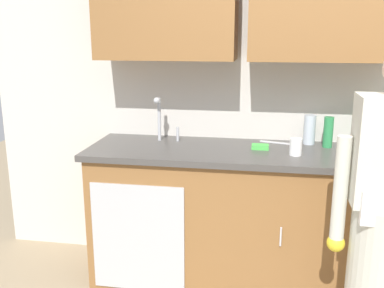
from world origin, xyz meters
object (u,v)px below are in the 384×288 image
at_px(cup_by_sink, 296,147).
at_px(sponge, 260,147).
at_px(bottle_cleaner_spray, 328,132).
at_px(bottle_water_tall, 368,126).
at_px(knife_on_counter, 277,143).
at_px(bottle_soap, 310,130).
at_px(sink, 160,148).

xyz_separation_m(cup_by_sink, sponge, (-0.22, 0.11, -0.04)).
height_order(bottle_cleaner_spray, cup_by_sink, bottle_cleaner_spray).
distance_m(cup_by_sink, sponge, 0.25).
bearing_deg(cup_by_sink, bottle_cleaner_spray, 46.97).
height_order(bottle_water_tall, sponge, bottle_water_tall).
bearing_deg(knife_on_counter, bottle_soap, -161.41).
relative_size(sink, cup_by_sink, 4.77).
xyz_separation_m(bottle_soap, sponge, (-0.32, -0.19, -0.08)).
distance_m(sink, bottle_cleaner_spray, 1.11).
xyz_separation_m(bottle_cleaner_spray, sponge, (-0.43, -0.12, -0.09)).
xyz_separation_m(sink, bottle_water_tall, (1.35, 0.20, 0.15)).
xyz_separation_m(bottle_water_tall, cup_by_sink, (-0.47, -0.29, -0.09)).
distance_m(bottle_water_tall, bottle_cleaner_spray, 0.26).
relative_size(bottle_cleaner_spray, knife_on_counter, 0.84).
bearing_deg(sponge, bottle_soap, 30.98).
relative_size(bottle_water_tall, cup_by_sink, 2.64).
bearing_deg(sink, cup_by_sink, -5.81).
relative_size(bottle_water_tall, sponge, 2.52).
xyz_separation_m(sink, sponge, (0.66, 0.02, 0.03)).
height_order(sink, bottle_soap, sink).
height_order(bottle_water_tall, knife_on_counter, bottle_water_tall).
bearing_deg(sponge, knife_on_counter, 57.60).
relative_size(bottle_cleaner_spray, bottle_soap, 1.02).
bearing_deg(knife_on_counter, cup_by_sink, 124.21).
xyz_separation_m(bottle_cleaner_spray, knife_on_counter, (-0.32, 0.05, -0.10)).
height_order(bottle_cleaner_spray, bottle_soap, bottle_cleaner_spray).
height_order(sink, bottle_cleaner_spray, sink).
xyz_separation_m(sink, bottle_soap, (0.98, 0.21, 0.11)).
relative_size(bottle_water_tall, bottle_soap, 1.39).
distance_m(bottle_soap, sponge, 0.38).
height_order(bottle_cleaner_spray, sponge, bottle_cleaner_spray).
xyz_separation_m(knife_on_counter, sponge, (-0.11, -0.18, 0.01)).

